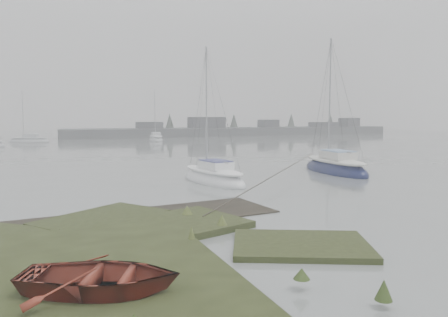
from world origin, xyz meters
The scene contains 7 objects.
ground centered at (0.00, 30.00, 0.00)m, with size 160.00×160.00×0.00m, color slate.
far_shoreline centered at (26.84, 61.90, 0.85)m, with size 60.00×8.00×4.15m.
sailboat_main centered at (10.76, 11.99, 0.28)m, with size 2.59×6.45×8.88m.
sailboat_white centered at (2.39, 11.00, 0.24)m, with size 2.69×5.62×7.61m.
sailboat_far_b centered at (8.43, 49.70, 0.24)m, with size 2.39×5.64×7.73m.
sailboat_far_c centered at (-7.79, 52.51, 0.23)m, with size 5.48×3.47×7.36m.
dinghy centered at (-4.76, -2.06, 0.52)m, with size 2.10×2.93×0.61m, color maroon.
Camera 1 is at (-5.56, -10.08, 3.45)m, focal length 35.00 mm.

